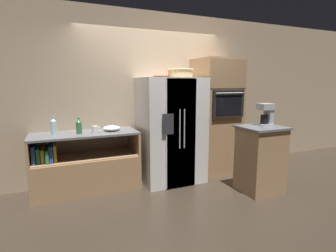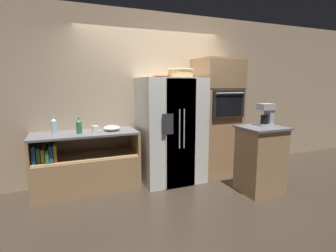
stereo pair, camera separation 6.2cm
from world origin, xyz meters
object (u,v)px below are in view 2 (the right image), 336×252
Objects in this scene: fruit_bowl at (161,76)px; mixing_bowl at (112,128)px; wall_oven at (217,117)px; coffee_maker at (267,113)px; wicker_basket at (181,73)px; bottle_tall at (54,126)px; bottle_short at (79,126)px; refrigerator at (171,130)px; mug at (95,129)px.

mixing_bowl is at bearing 171.72° from fruit_bowl.
wall_oven is at bearing 3.34° from fruit_bowl.
wall_oven is at bearing 102.12° from coffee_maker.
fruit_bowl is at bearing 165.80° from wicker_basket.
bottle_tall reaches higher than bottle_short.
bottle_short is at bearing 177.42° from refrigerator.
wicker_basket is 1.76m from bottle_short.
wall_oven is 7.62× the size of bottle_tall.
bottle_short is 2.76m from coffee_maker.
mug is (-1.04, 0.02, -0.79)m from fruit_bowl.
coffee_maker is at bearing -21.10° from bottle_short.
bottle_short is (-1.57, 0.14, -0.78)m from wicker_basket.
fruit_bowl is at bearing 144.61° from coffee_maker.
wicker_basket reaches higher than refrigerator.
wicker_basket is at bearing -6.51° from bottle_tall.
refrigerator is 6.60× the size of mixing_bowl.
wicker_basket is 1.61× the size of mixing_bowl.
bottle_short is 1.77× the size of mug.
fruit_bowl is at bearing -176.66° from wall_oven.
wicker_basket is 1.59m from mug.
wall_oven reaches higher than refrigerator.
mug is at bearing -159.84° from mixing_bowl.
wall_oven is 7.88× the size of mixing_bowl.
fruit_bowl is 1.13× the size of bottle_short.
wall_oven is at bearing -1.61° from bottle_tall.
bottle_short is at bearing -13.11° from bottle_tall.
bottle_tall is at bearing 178.15° from mixing_bowl.
refrigerator is 0.96m from mixing_bowl.
fruit_bowl is 1.46m from bottle_short.
wicker_basket is at bearing -4.04° from mug.
bottle_short is 0.23m from mug.
mixing_bowl is (0.26, 0.10, -0.01)m from mug.
coffee_maker is at bearing -20.21° from bottle_tall.
fruit_bowl reaches higher than mixing_bowl.
mug is at bearing -178.76° from wall_oven.
refrigerator is 4.10× the size of wicker_basket.
refrigerator is at bearing -4.62° from bottle_tall.
refrigerator reaches higher than mixing_bowl.
fruit_bowl reaches higher than bottle_short.
coffee_maker is at bearing -39.12° from refrigerator.
refrigerator reaches higher than bottle_short.
bottle_short is 0.71× the size of coffee_maker.
mixing_bowl is at bearing 153.44° from coffee_maker.
coffee_maker is at bearing -26.56° from mixing_bowl.
mixing_bowl is at bearing -1.85° from bottle_tall.
wicker_basket is 1.26× the size of coffee_maker.
fruit_bowl is at bearing -8.28° from mixing_bowl.
coffee_maker is (2.91, -1.07, 0.17)m from bottle_tall.
mixing_bowl is 2.35m from coffee_maker.
wicker_basket is (0.14, -0.07, 0.93)m from refrigerator.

